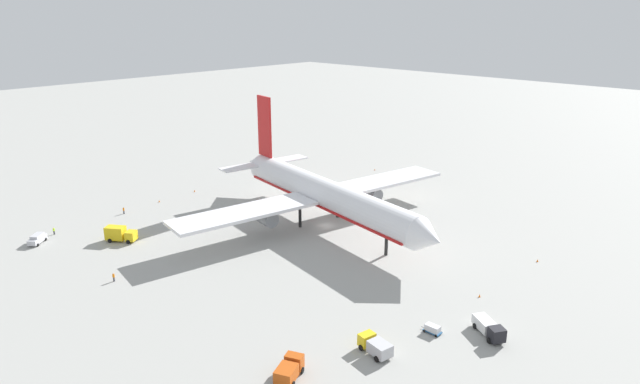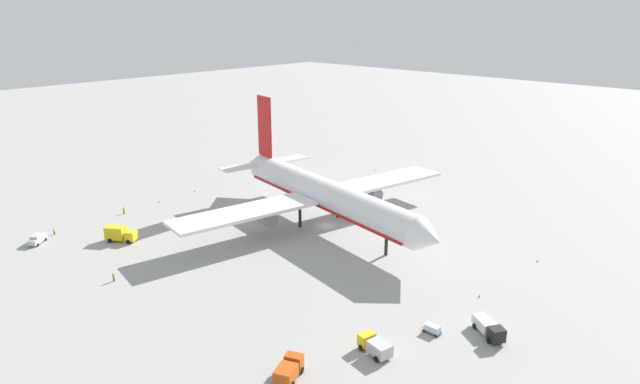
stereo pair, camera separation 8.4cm
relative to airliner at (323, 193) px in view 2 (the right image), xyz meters
The scene contains 16 objects.
ground_plane 7.54m from the airliner, 12.78° to the right, with size 600.00×600.00×0.00m, color #9E9E99.
airliner is the anchor object (origin of this frame).
service_truck_0 53.50m from the airliner, 18.49° to the right, with size 6.66×5.27×2.49m.
service_truck_2 52.54m from the airliner, 38.60° to the right, with size 5.69×3.43×2.30m.
service_truck_3 45.30m from the airliner, 123.41° to the right, with size 6.73×5.59×3.24m.
service_truck_4 57.95m from the airliner, 51.45° to the right, with size 4.28×5.70×2.49m.
service_van 62.36m from the airliner, 125.96° to the right, with size 4.39×4.80×1.97m.
baggage_cart_0 49.55m from the airliner, 26.84° to the right, with size 3.36×1.58×1.31m.
ground_worker_0 60.39m from the airliner, 130.36° to the right, with size 0.49×0.49×1.64m.
ground_worker_1 49.52m from the airliner, 144.41° to the right, with size 0.56×0.56×1.67m.
ground_worker_2 48.70m from the airliner, 99.60° to the right, with size 0.56×0.56×1.67m.
traffic_cone_0 43.16m from the airliner, behind, with size 0.36×0.36×0.55m, color orange.
traffic_cone_1 45.72m from the airliner, 156.62° to the right, with size 0.36×0.36×0.55m, color orange.
traffic_cone_2 47.51m from the airliner, 17.45° to the left, with size 0.36×0.36×0.55m, color orange.
traffic_cone_3 48.93m from the airliner, 113.92° to the left, with size 0.36×0.36×0.55m, color orange.
traffic_cone_4 44.64m from the airliner, ahead, with size 0.36×0.36×0.55m, color orange.
Camera 2 is at (82.02, -88.60, 47.48)m, focal length 31.54 mm.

